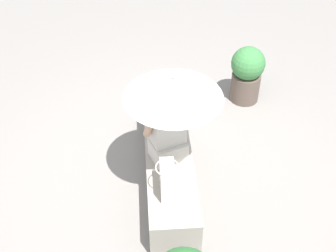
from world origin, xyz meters
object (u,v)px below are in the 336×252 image
Objects in this scene: person_seated at (168,129)px; parasol at (173,88)px; handbag_black at (156,94)px; tote_bag_canvas at (159,113)px; planter_near at (247,73)px; shoulder_bag_spare at (167,180)px.

parasol is at bearing 45.74° from person_seated.
person_seated is 0.91m from handbag_black.
parasol is 3.26× the size of handbag_black.
tote_bag_canvas is at bearing -172.90° from person_seated.
planter_near is at bearing 142.22° from person_seated.
shoulder_bag_spare is at bearing 1.55° from tote_bag_canvas.
handbag_black is at bearing -178.36° from tote_bag_canvas.
planter_near reaches higher than shoulder_bag_spare.
person_seated is at bearing -134.26° from parasol.
planter_near is at bearing 148.70° from shoulder_bag_spare.
handbag_black is 0.42× the size of planter_near.
tote_bag_canvas is at bearing -52.36° from planter_near.
person_seated reaches higher than planter_near.
handbag_black is at bearing -64.69° from planter_near.
handbag_black is at bearing -175.06° from person_seated.
planter_near reaches higher than handbag_black.
parasol reaches higher than shoulder_bag_spare.
shoulder_bag_spare is 2.23m from planter_near.
person_seated is 0.58m from tote_bag_canvas.
handbag_black is 0.35m from tote_bag_canvas.
tote_bag_canvas is 0.40× the size of planter_near.
planter_near is (-0.91, 1.18, -0.15)m from tote_bag_canvas.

